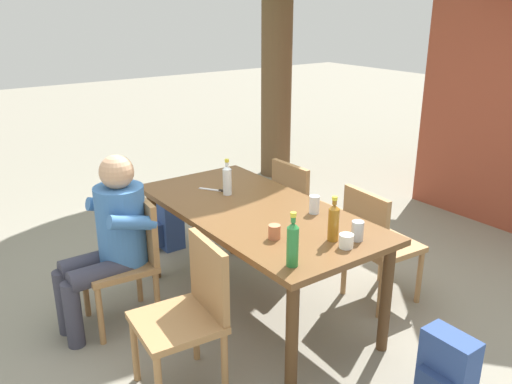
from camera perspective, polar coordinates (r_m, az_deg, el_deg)
The scene contains 17 objects.
ground_plane at distance 3.89m, azimuth -0.00°, elevation -12.44°, with size 24.00×24.00×0.00m, color gray.
dining_table at distance 3.58m, azimuth -0.00°, elevation -3.14°, with size 1.85×0.91×0.77m.
chair_near_left at distance 3.66m, azimuth -13.52°, elevation -6.53°, with size 0.48×0.48×0.87m.
chair_far_right at distance 3.85m, azimuth 12.81°, elevation -5.09°, with size 0.47×0.47×0.87m.
chair_near_right at distance 2.99m, azimuth -7.13°, elevation -12.42°, with size 0.48×0.48×0.87m.
chair_far_left at distance 4.38m, azimuth 4.81°, elevation -1.52°, with size 0.45×0.45×0.87m.
person_in_white_shirt at distance 3.56m, azimuth -15.40°, elevation -4.48°, with size 0.47×0.61×1.18m.
bottle_amber at distance 3.07m, azimuth 8.36°, elevation -3.18°, with size 0.06×0.06×0.27m.
bottle_clear at distance 3.78m, azimuth -3.09°, elevation 1.38°, with size 0.06×0.06×0.26m.
bottle_green at distance 2.75m, azimuth 3.97°, elevation -5.52°, with size 0.06×0.06×0.30m.
cup_glass at distance 3.47m, azimuth 6.30°, elevation -1.36°, with size 0.07×0.07×0.12m, color silver.
cup_terracotta at distance 3.09m, azimuth 2.00°, elevation -4.32°, with size 0.07×0.07×0.09m, color #BC6B47.
cup_white at distance 3.03m, azimuth 9.71°, elevation -5.23°, with size 0.08×0.08×0.08m, color white.
cup_steel at distance 3.12m, azimuth 10.88°, elevation -4.13°, with size 0.07×0.07×0.12m, color #B2B7BC.
table_knife at distance 3.89m, azimuth -4.30°, elevation 0.21°, with size 0.21×0.15×0.01m.
backpack_by_near_side at distance 3.16m, azimuth 19.79°, elevation -17.81°, with size 0.29×0.22×0.43m.
backpack_by_far_side at distance 4.79m, azimuth -9.65°, elevation -3.17°, with size 0.30×0.24×0.48m.
Camera 1 is at (2.67, -1.93, 2.07)m, focal length 37.12 mm.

